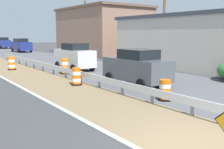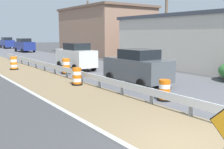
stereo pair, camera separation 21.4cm
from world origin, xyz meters
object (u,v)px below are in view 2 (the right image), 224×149
Objects in this scene: traffic_barrel_mid at (66,67)px; traffic_barrel_close at (77,77)px; utility_pole_mid at (88,28)px; car_mid_far_lane at (7,43)px; car_lead_near_lane at (76,56)px; traffic_barrel_nearest at (164,91)px; utility_pole_near at (166,18)px; car_lead_far_lane at (137,67)px; car_trailing_near_lane at (24,45)px; traffic_barrel_far at (14,64)px.

traffic_barrel_close is at bearing -107.56° from traffic_barrel_mid.
car_mid_far_lane is at bearing 99.56° from utility_pole_mid.
traffic_barrel_mid is at bearing 132.91° from car_lead_near_lane.
traffic_barrel_nearest is at bearing -74.45° from traffic_barrel_close.
utility_pole_mid is (9.20, 22.64, 3.34)m from traffic_barrel_nearest.
traffic_barrel_mid is (1.38, 4.35, 0.06)m from traffic_barrel_close.
traffic_barrel_nearest is 0.12× the size of utility_pole_near.
traffic_barrel_mid is at bearing -7.32° from car_mid_far_lane.
utility_pole_near is at bearing -92.02° from utility_pole_mid.
utility_pole_near reaches higher than car_lead_far_lane.
car_trailing_near_lane is 12.73m from car_mid_far_lane.
car_trailing_near_lane is at bearing 110.24° from utility_pole_mid.
car_lead_near_lane is at bearing 43.60° from traffic_barrel_mid.
traffic_barrel_close is at bearing 152.17° from car_lead_near_lane.
car_trailing_near_lane is at bearing -7.92° from car_lead_near_lane.
utility_pole_near is (11.45, -6.24, 3.81)m from traffic_barrel_far.
traffic_barrel_close is 0.22× the size of car_mid_far_lane.
car_mid_far_lane is 40.10m from utility_pole_near.
utility_pole_near is (7.24, 4.63, 3.25)m from car_lead_far_lane.
utility_pole_near is (7.18, -3.24, 3.19)m from car_lead_near_lane.
traffic_barrel_far is 34.43m from car_mid_far_lane.
traffic_barrel_mid is 5.28m from traffic_barrel_far.
car_mid_far_lane reaches higher than car_trailing_near_lane.
traffic_barrel_far is 22.08m from car_trailing_near_lane.
traffic_barrel_far is (-2.60, 4.59, -0.03)m from traffic_barrel_mid.
utility_pole_near reaches higher than car_mid_far_lane.
utility_pole_mid reaches higher than car_lead_far_lane.
car_lead_near_lane is (3.04, 5.94, 0.65)m from traffic_barrel_close.
traffic_barrel_close is 0.12× the size of utility_pole_near.
car_trailing_near_lane is at bearing 70.70° from traffic_barrel_far.
car_lead_far_lane is (-0.06, -7.87, -0.06)m from car_lead_near_lane.
traffic_barrel_mid is 6.50m from car_lead_far_lane.
utility_pole_mid is (7.69, 11.18, 2.66)m from car_lead_near_lane.
traffic_barrel_close is 0.24× the size of car_lead_near_lane.
car_trailing_near_lane is 1.11× the size of car_lead_far_lane.
traffic_barrel_nearest is at bearing -5.59° from car_mid_far_lane.
traffic_barrel_close reaches higher than traffic_barrel_nearest.
car_lead_far_lane is (-3.09, -31.70, -0.04)m from car_trailing_near_lane.
traffic_barrel_mid is 38.49m from car_mid_far_lane.
utility_pole_near reaches higher than traffic_barrel_nearest.
utility_pole_mid is (0.51, 14.42, -0.54)m from utility_pole_near.
car_mid_far_lane is (0.39, 12.72, 0.00)m from car_trailing_near_lane.
car_lead_far_lane reaches higher than traffic_barrel_close.
utility_pole_mid reaches higher than car_mid_far_lane.
traffic_barrel_mid is at bearing -60.46° from traffic_barrel_far.
utility_pole_near is at bearing -114.97° from car_lead_near_lane.
traffic_barrel_mid is 0.25× the size of car_mid_far_lane.
car_trailing_near_lane is at bearing 98.73° from utility_pole_near.
car_mid_far_lane is (3.42, 36.56, -0.01)m from car_lead_near_lane.
traffic_barrel_nearest is at bearing -89.08° from traffic_barrel_mid.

